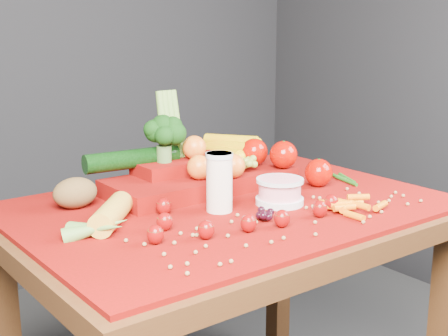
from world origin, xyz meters
TOP-DOWN VIEW (x-y plane):
  - table at (0.00, 0.00)m, footprint 1.10×0.80m
  - red_cloth at (0.00, 0.00)m, footprint 1.05×0.75m
  - milk_glass at (-0.06, -0.04)m, footprint 0.07×0.07m
  - yogurt_bowl at (0.10, -0.08)m, footprint 0.12×0.12m
  - strawberry_scatter at (-0.12, -0.14)m, footprint 0.54×0.28m
  - dark_grape_cluster at (-0.01, -0.16)m, footprint 0.06×0.05m
  - soybean_scatter at (0.00, -0.20)m, footprint 0.84×0.24m
  - corn_ear at (-0.36, -0.01)m, footprint 0.27×0.26m
  - potato at (-0.32, 0.20)m, footprint 0.11×0.08m
  - baby_carrot_pile at (0.20, -0.23)m, footprint 0.17×0.17m
  - green_bean_pile at (0.41, -0.01)m, footprint 0.14×0.12m
  - produce_mound at (0.04, 0.16)m, footprint 0.61×0.36m

SIDE VIEW (x-z plane):
  - table at x=0.00m, z-range 0.28..1.03m
  - red_cloth at x=0.00m, z-range 0.75..0.76m
  - soybean_scatter at x=0.00m, z-range 0.76..0.77m
  - green_bean_pile at x=0.41m, z-range 0.76..0.77m
  - dark_grape_cluster at x=-0.01m, z-range 0.76..0.79m
  - baby_carrot_pile at x=0.20m, z-range 0.76..0.79m
  - corn_ear at x=-0.36m, z-range 0.76..0.81m
  - strawberry_scatter at x=-0.12m, z-range 0.76..0.81m
  - yogurt_bowl at x=0.10m, z-range 0.76..0.83m
  - potato at x=-0.32m, z-range 0.76..0.84m
  - produce_mound at x=0.04m, z-range 0.69..0.95m
  - milk_glass at x=-0.06m, z-range 0.77..0.91m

